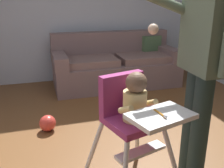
{
  "coord_description": "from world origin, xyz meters",
  "views": [
    {
      "loc": [
        -0.81,
        -1.96,
        1.42
      ],
      "look_at": [
        -0.27,
        -0.13,
        0.77
      ],
      "focal_mm": 41.41,
      "sensor_mm": 36.0,
      "label": 1
    }
  ],
  "objects_px": {
    "high_chair": "(133,110)",
    "adult_standing": "(202,64)",
    "toy_ball": "(48,123)",
    "couch": "(116,65)"
  },
  "relations": [
    {
      "from": "high_chair",
      "to": "adult_standing",
      "type": "relative_size",
      "value": 0.56
    },
    {
      "from": "couch",
      "to": "high_chair",
      "type": "distance_m",
      "value": 2.51
    },
    {
      "from": "adult_standing",
      "to": "toy_ball",
      "type": "xyz_separation_m",
      "value": [
        -1.11,
        1.09,
        -0.86
      ]
    },
    {
      "from": "couch",
      "to": "toy_ball",
      "type": "xyz_separation_m",
      "value": [
        -1.21,
        -1.34,
        -0.24
      ]
    },
    {
      "from": "adult_standing",
      "to": "toy_ball",
      "type": "distance_m",
      "value": 1.78
    },
    {
      "from": "toy_ball",
      "to": "couch",
      "type": "bearing_deg",
      "value": 47.92
    },
    {
      "from": "couch",
      "to": "adult_standing",
      "type": "height_order",
      "value": "adult_standing"
    },
    {
      "from": "couch",
      "to": "high_chair",
      "type": "xyz_separation_m",
      "value": [
        -0.62,
        -2.41,
        0.31
      ]
    },
    {
      "from": "adult_standing",
      "to": "toy_ball",
      "type": "height_order",
      "value": "adult_standing"
    },
    {
      "from": "high_chair",
      "to": "adult_standing",
      "type": "distance_m",
      "value": 0.61
    }
  ]
}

